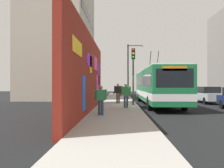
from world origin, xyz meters
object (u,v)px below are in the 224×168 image
Objects in this scene: pedestrian_near_wall at (101,98)px; traffic_light at (133,67)px; parked_car_silver at (207,94)px; pedestrian_at_curb at (126,93)px; street_lamp at (130,67)px; city_bus at (157,85)px; pedestrian_midblock at (118,91)px.

traffic_light reaches higher than pedestrian_near_wall.
traffic_light is at bearing 118.95° from parked_car_silver.
pedestrian_at_curb is 0.28× the size of street_lamp.
traffic_light is (-4.07, 7.35, 2.34)m from parked_car_silver.
city_bus is 7.14× the size of pedestrian_midblock.
city_bus is 7.09m from street_lamp.
city_bus is at bearing -162.62° from street_lamp.
parked_car_silver is at bearing -64.35° from city_bus.
pedestrian_midblock is at bearing 86.33° from city_bus.
parked_car_silver is at bearing -75.12° from pedestrian_midblock.
traffic_light is 8.07m from street_lamp.
parked_car_silver is at bearing -61.05° from traffic_light.
pedestrian_midblock is (3.75, 0.58, 0.01)m from pedestrian_at_curb.
traffic_light is at bearing 126.13° from city_bus.
street_lamp is (3.98, 7.23, 2.95)m from parked_car_silver.
pedestrian_near_wall is 4.24m from pedestrian_at_curb.
pedestrian_midblock is 0.28× the size of street_lamp.
pedestrian_at_curb reaches higher than parked_car_silver.
city_bus is at bearing -93.67° from pedestrian_midblock.
pedestrian_near_wall is at bearing 136.66° from parked_car_silver.
pedestrian_midblock is 6.92m from street_lamp.
traffic_light is 0.72× the size of street_lamp.
parked_car_silver is 8.72m from traffic_light.
pedestrian_near_wall is 0.91× the size of pedestrian_midblock.
traffic_light is (-1.57, 2.15, 1.44)m from city_bus.
city_bus is 2.74× the size of traffic_light.
city_bus is at bearing -38.35° from pedestrian_at_curb.
street_lamp reaches higher than parked_car_silver.
street_lamp is at bearing 17.38° from city_bus.
pedestrian_midblock is 2.95m from traffic_light.
pedestrian_near_wall is at bearing 160.58° from traffic_light.
street_lamp reaches higher than pedestrian_midblock.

